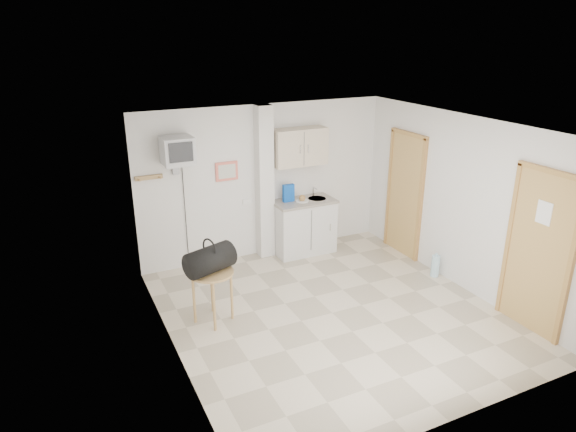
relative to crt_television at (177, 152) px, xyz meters
name	(u,v)px	position (x,y,z in m)	size (l,w,h in m)	color
ground	(332,313)	(1.45, -2.02, -1.94)	(4.50, 4.50, 0.00)	beige
room_envelope	(349,200)	(1.69, -1.93, -0.40)	(4.24, 4.54, 2.55)	white
kitchenette	(303,207)	(2.02, -0.02, -1.13)	(1.03, 0.58, 2.10)	silver
crt_television	(177,152)	(0.00, 0.00, 0.00)	(0.44, 0.45, 2.15)	slate
round_table	(212,279)	(-0.04, -1.51, -1.34)	(0.56, 0.56, 0.71)	#AD8750
duffel_bag	(210,260)	(-0.05, -1.52, -1.06)	(0.69, 0.53, 0.46)	black
water_bottle	(435,266)	(3.43, -1.75, -1.77)	(0.13, 0.13, 0.38)	#AFDCEE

